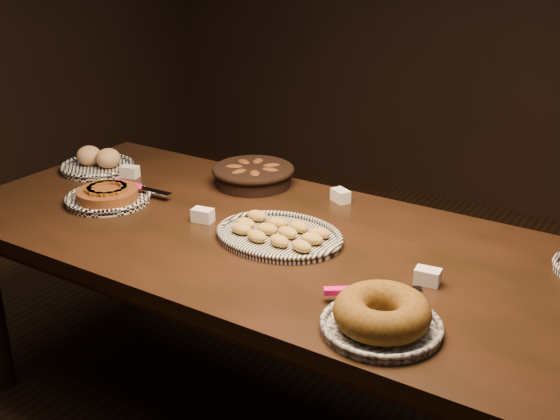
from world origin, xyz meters
The scene contains 7 objects.
buffet_table centered at (0.00, 0.00, 0.68)m, with size 2.40×1.00×0.75m.
apple_tart_plate centered at (-0.73, -0.08, 0.77)m, with size 0.34×0.31×0.06m.
madeleine_platter centered at (-0.03, -0.02, 0.77)m, with size 0.42×0.34×0.05m.
bundt_cake_plate centered at (0.47, -0.33, 0.79)m, with size 0.35×0.37×0.10m.
croissant_basket centered at (-0.39, 0.35, 0.80)m, with size 0.35×0.35×0.08m.
bread_roll_plate centered at (-1.02, 0.15, 0.78)m, with size 0.30×0.30×0.09m.
tent_cards centered at (0.03, 0.10, 0.77)m, with size 1.82×0.48×0.04m.
Camera 1 is at (1.08, -1.72, 1.69)m, focal length 45.00 mm.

